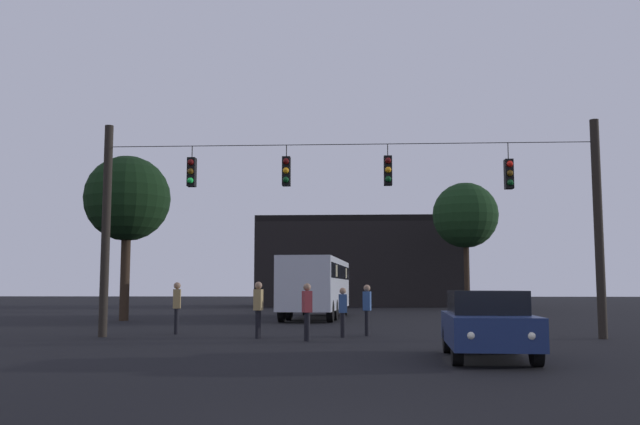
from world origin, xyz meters
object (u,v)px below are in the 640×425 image
object	(u,v)px
pedestrian_crossing_left	(307,308)
pedestrian_crossing_center	(343,309)
pedestrian_crossing_right	(258,306)
car_near_right	(487,323)
tree_behind_building	(127,199)
pedestrian_trailing	(367,307)
tree_left_silhouette	(465,216)
city_bus	(317,282)
pedestrian_near_bus	(177,304)

from	to	relation	value
pedestrian_crossing_left	pedestrian_crossing_center	world-z (taller)	pedestrian_crossing_left
pedestrian_crossing_right	pedestrian_crossing_center	bearing A→B (deg)	12.59
car_near_right	tree_behind_building	bearing A→B (deg)	129.58
pedestrian_crossing_left	pedestrian_trailing	world-z (taller)	pedestrian_crossing_left
tree_behind_building	pedestrian_crossing_center	bearing A→B (deg)	-44.50
tree_left_silhouette	tree_behind_building	world-z (taller)	tree_left_silhouette
car_near_right	tree_behind_building	distance (m)	22.58
pedestrian_crossing_center	city_bus	bearing A→B (deg)	96.79
pedestrian_crossing_center	pedestrian_crossing_right	world-z (taller)	pedestrian_crossing_right
pedestrian_crossing_center	tree_behind_building	world-z (taller)	tree_behind_building
pedestrian_near_bus	tree_left_silhouette	size ratio (longest dim) A/B	0.20
tree_left_silhouette	pedestrian_near_bus	bearing A→B (deg)	-118.58
pedestrian_crossing_center	car_near_right	bearing A→B (deg)	-62.57
pedestrian_near_bus	tree_left_silhouette	bearing A→B (deg)	61.42
city_bus	pedestrian_crossing_center	bearing A→B (deg)	-83.21
pedestrian_crossing_left	pedestrian_near_bus	world-z (taller)	pedestrian_near_bus
pedestrian_crossing_right	city_bus	bearing A→B (deg)	85.80
city_bus	tree_left_silhouette	distance (m)	16.89
city_bus	car_near_right	bearing A→B (deg)	-76.01
tree_behind_building	pedestrian_trailing	bearing A→B (deg)	-40.39
pedestrian_crossing_left	pedestrian_crossing_center	xyz separation A→B (m)	(1.04, 1.52, -0.09)
city_bus	pedestrian_crossing_left	xyz separation A→B (m)	(0.57, -15.02, -0.89)
pedestrian_crossing_left	pedestrian_near_bus	distance (m)	5.41
pedestrian_near_bus	pedestrian_trailing	world-z (taller)	pedestrian_near_bus
tree_left_silhouette	tree_behind_building	bearing A→B (deg)	-139.40
pedestrian_crossing_left	pedestrian_crossing_center	size ratio (longest dim) A/B	1.08
pedestrian_crossing_left	pedestrian_near_bus	bearing A→B (deg)	149.48
city_bus	pedestrian_crossing_right	world-z (taller)	city_bus
city_bus	pedestrian_crossing_right	size ratio (longest dim) A/B	6.30
pedestrian_trailing	pedestrian_crossing_center	bearing A→B (deg)	-136.81
pedestrian_crossing_left	pedestrian_trailing	size ratio (longest dim) A/B	1.02
city_bus	pedestrian_crossing_left	distance (m)	15.06
tree_behind_building	pedestrian_crossing_right	bearing A→B (deg)	-54.09
pedestrian_crossing_center	pedestrian_trailing	world-z (taller)	pedestrian_trailing
pedestrian_crossing_left	pedestrian_crossing_right	world-z (taller)	pedestrian_crossing_right
city_bus	car_near_right	world-z (taller)	city_bus
pedestrian_crossing_right	tree_left_silhouette	distance (m)	29.67
pedestrian_crossing_left	pedestrian_crossing_right	size ratio (longest dim) A/B	0.97
city_bus	pedestrian_trailing	distance (m)	13.02
pedestrian_crossing_right	pedestrian_near_bus	bearing A→B (deg)	149.31
pedestrian_crossing_center	pedestrian_crossing_right	xyz separation A→B (m)	(-2.64, -0.59, 0.12)
pedestrian_crossing_center	pedestrian_near_bus	distance (m)	5.83
pedestrian_trailing	tree_left_silhouette	distance (m)	27.37
city_bus	pedestrian_trailing	xyz separation A→B (m)	(2.39, -12.76, -0.92)
city_bus	pedestrian_near_bus	size ratio (longest dim) A/B	6.32
tree_left_silhouette	car_near_right	bearing A→B (deg)	-98.10
pedestrian_trailing	pedestrian_near_bus	bearing A→B (deg)	175.70
pedestrian_trailing	tree_left_silhouette	xyz separation A→B (m)	(7.29, 25.78, 5.63)
city_bus	car_near_right	distance (m)	20.64
pedestrian_crossing_center	pedestrian_trailing	xyz separation A→B (m)	(0.79, 0.74, 0.06)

